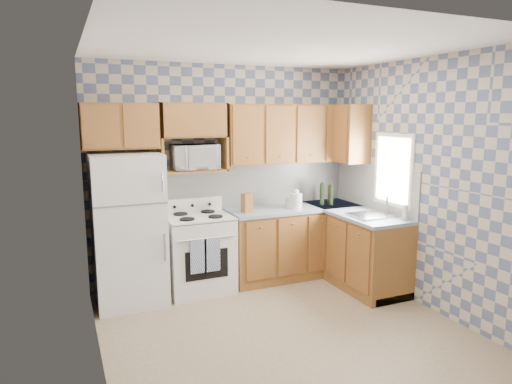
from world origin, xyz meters
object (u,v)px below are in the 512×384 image
at_px(refrigerator, 128,230).
at_px(microwave, 194,157).
at_px(electric_kettle, 296,201).
at_px(stove_body, 199,254).

xyz_separation_m(refrigerator, microwave, (0.83, 0.19, 0.76)).
distance_m(refrigerator, microwave, 1.14).
height_order(refrigerator, electric_kettle, refrigerator).
relative_size(refrigerator, electric_kettle, 8.65).
height_order(stove_body, electric_kettle, electric_kettle).
bearing_deg(refrigerator, electric_kettle, -2.10).
height_order(microwave, electric_kettle, microwave).
height_order(refrigerator, stove_body, refrigerator).
bearing_deg(electric_kettle, refrigerator, 177.90).
bearing_deg(stove_body, electric_kettle, -4.58).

